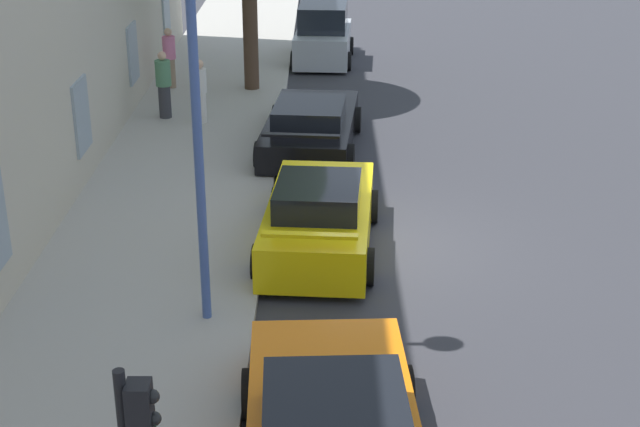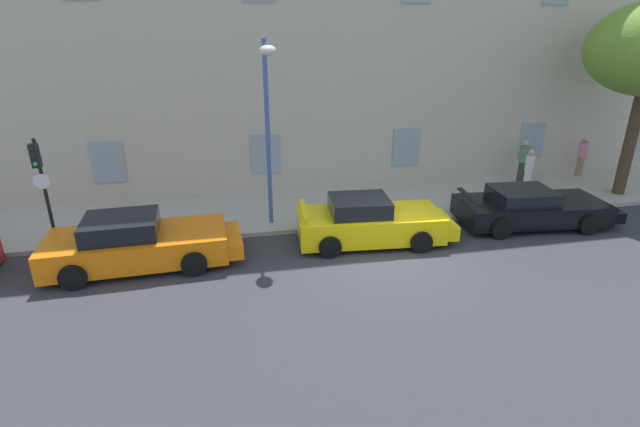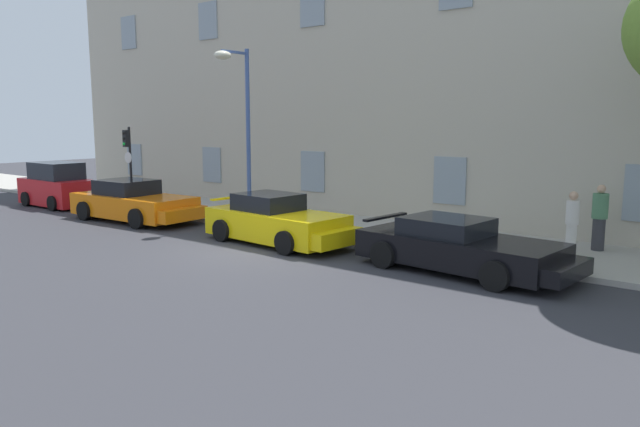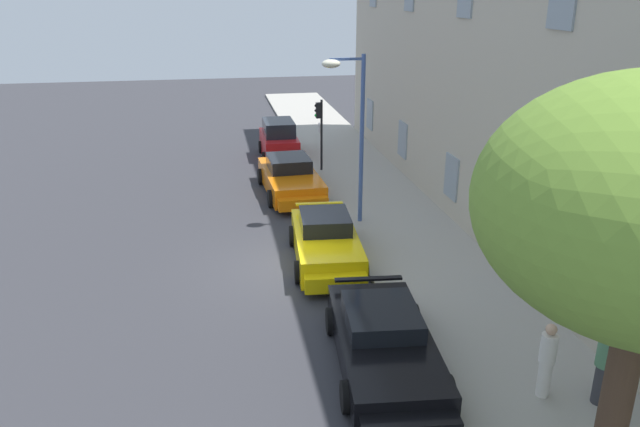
{
  "view_description": "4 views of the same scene",
  "coord_description": "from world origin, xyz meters",
  "px_view_note": "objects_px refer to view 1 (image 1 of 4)",
  "views": [
    {
      "loc": [
        -15.63,
        1.15,
        7.21
      ],
      "look_at": [
        -0.85,
        1.2,
        0.97
      ],
      "focal_mm": 52.58,
      "sensor_mm": 36.0,
      "label": 1
    },
    {
      "loc": [
        -4.25,
        -11.31,
        6.11
      ],
      "look_at": [
        -1.7,
        1.2,
        1.02
      ],
      "focal_mm": 26.61,
      "sensor_mm": 36.0,
      "label": 2
    },
    {
      "loc": [
        11.29,
        -11.32,
        3.48
      ],
      "look_at": [
        0.69,
        2.12,
        0.83
      ],
      "focal_mm": 33.75,
      "sensor_mm": 36.0,
      "label": 3
    },
    {
      "loc": [
        16.32,
        -1.94,
        7.79
      ],
      "look_at": [
        -0.89,
        1.16,
        1.28
      ],
      "focal_mm": 34.43,
      "sensor_mm": 36.0,
      "label": 4
    }
  ],
  "objects_px": {
    "sportscar_yellow_flank": "(320,215)",
    "pedestrian_admiring": "(200,90)",
    "pedestrian_bystander": "(170,57)",
    "sportscar_white_middle": "(312,125)",
    "pedestrian_strolling": "(164,84)",
    "hatchback_distant": "(323,36)",
    "street_lamp": "(225,69)"
  },
  "relations": [
    {
      "from": "hatchback_distant",
      "to": "pedestrian_bystander",
      "type": "bearing_deg",
      "value": 129.88
    },
    {
      "from": "sportscar_yellow_flank",
      "to": "street_lamp",
      "type": "distance_m",
      "value": 4.7
    },
    {
      "from": "sportscar_yellow_flank",
      "to": "pedestrian_admiring",
      "type": "relative_size",
      "value": 2.97
    },
    {
      "from": "hatchback_distant",
      "to": "pedestrian_admiring",
      "type": "xyz_separation_m",
      "value": [
        -6.97,
        3.06,
        0.14
      ]
    },
    {
      "from": "pedestrian_admiring",
      "to": "sportscar_white_middle",
      "type": "bearing_deg",
      "value": -119.25
    },
    {
      "from": "sportscar_yellow_flank",
      "to": "pedestrian_admiring",
      "type": "height_order",
      "value": "pedestrian_admiring"
    },
    {
      "from": "sportscar_yellow_flank",
      "to": "pedestrian_admiring",
      "type": "distance_m",
      "value": 7.74
    },
    {
      "from": "sportscar_white_middle",
      "to": "pedestrian_admiring",
      "type": "height_order",
      "value": "pedestrian_admiring"
    },
    {
      "from": "street_lamp",
      "to": "pedestrian_strolling",
      "type": "relative_size",
      "value": 3.29
    },
    {
      "from": "sportscar_yellow_flank",
      "to": "pedestrian_bystander",
      "type": "height_order",
      "value": "pedestrian_bystander"
    },
    {
      "from": "street_lamp",
      "to": "pedestrian_admiring",
      "type": "distance_m",
      "value": 10.64
    },
    {
      "from": "sportscar_white_middle",
      "to": "street_lamp",
      "type": "relative_size",
      "value": 0.92
    },
    {
      "from": "sportscar_yellow_flank",
      "to": "pedestrian_strolling",
      "type": "bearing_deg",
      "value": 27.98
    },
    {
      "from": "sportscar_yellow_flank",
      "to": "pedestrian_bystander",
      "type": "xyz_separation_m",
      "value": [
        10.46,
        4.29,
        0.4
      ]
    },
    {
      "from": "sportscar_white_middle",
      "to": "hatchback_distant",
      "type": "bearing_deg",
      "value": -1.79
    },
    {
      "from": "sportscar_yellow_flank",
      "to": "sportscar_white_middle",
      "type": "relative_size",
      "value": 0.92
    },
    {
      "from": "street_lamp",
      "to": "pedestrian_bystander",
      "type": "height_order",
      "value": "street_lamp"
    },
    {
      "from": "pedestrian_admiring",
      "to": "pedestrian_bystander",
      "type": "bearing_deg",
      "value": 20.95
    },
    {
      "from": "sportscar_yellow_flank",
      "to": "street_lamp",
      "type": "relative_size",
      "value": 0.85
    },
    {
      "from": "pedestrian_admiring",
      "to": "pedestrian_strolling",
      "type": "xyz_separation_m",
      "value": [
        0.4,
        0.98,
        0.04
      ]
    },
    {
      "from": "pedestrian_bystander",
      "to": "sportscar_white_middle",
      "type": "bearing_deg",
      "value": -140.31
    },
    {
      "from": "sportscar_yellow_flank",
      "to": "hatchback_distant",
      "type": "relative_size",
      "value": 1.31
    },
    {
      "from": "pedestrian_admiring",
      "to": "pedestrian_bystander",
      "type": "xyz_separation_m",
      "value": [
        3.34,
        1.28,
        0.04
      ]
    },
    {
      "from": "sportscar_white_middle",
      "to": "pedestrian_admiring",
      "type": "relative_size",
      "value": 3.24
    },
    {
      "from": "sportscar_white_middle",
      "to": "pedestrian_bystander",
      "type": "bearing_deg",
      "value": 39.69
    },
    {
      "from": "sportscar_yellow_flank",
      "to": "pedestrian_strolling",
      "type": "relative_size",
      "value": 2.78
    },
    {
      "from": "pedestrian_admiring",
      "to": "pedestrian_strolling",
      "type": "distance_m",
      "value": 1.06
    },
    {
      "from": "hatchback_distant",
      "to": "pedestrian_admiring",
      "type": "relative_size",
      "value": 2.27
    },
    {
      "from": "pedestrian_admiring",
      "to": "hatchback_distant",
      "type": "bearing_deg",
      "value": -23.71
    },
    {
      "from": "sportscar_yellow_flank",
      "to": "street_lamp",
      "type": "xyz_separation_m",
      "value": [
        -2.93,
        1.31,
        3.43
      ]
    },
    {
      "from": "street_lamp",
      "to": "pedestrian_admiring",
      "type": "bearing_deg",
      "value": 9.65
    },
    {
      "from": "sportscar_white_middle",
      "to": "pedestrian_strolling",
      "type": "distance_m",
      "value": 4.28
    }
  ]
}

